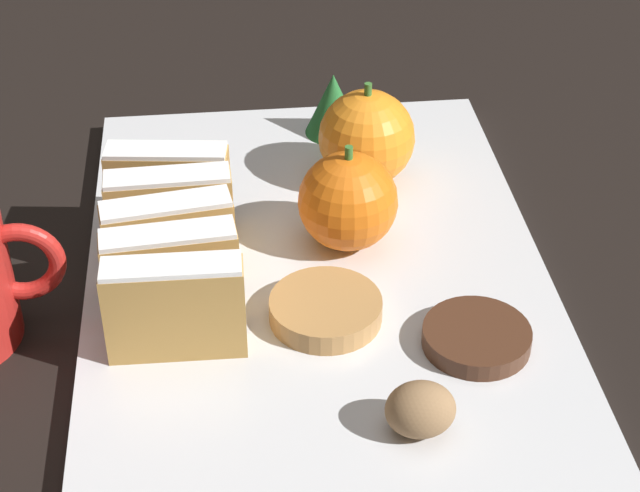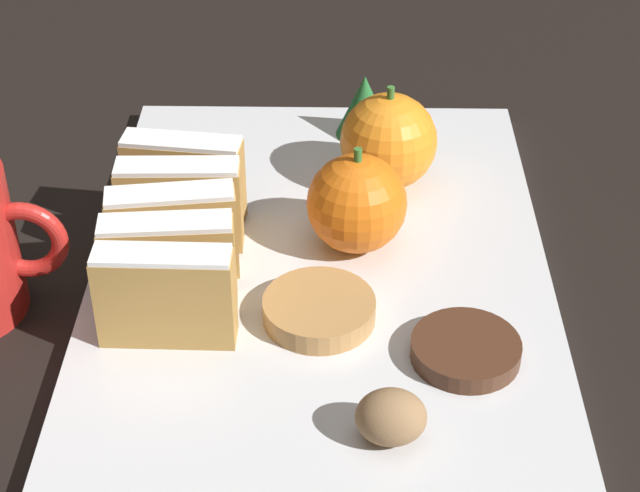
{
  "view_description": "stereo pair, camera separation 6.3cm",
  "coord_description": "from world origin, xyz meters",
  "px_view_note": "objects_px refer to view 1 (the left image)",
  "views": [
    {
      "loc": [
        -0.05,
        -0.51,
        0.41
      ],
      "look_at": [
        0.0,
        0.0,
        0.04
      ],
      "focal_mm": 60.0,
      "sensor_mm": 36.0,
      "label": 1
    },
    {
      "loc": [
        0.01,
        -0.51,
        0.41
      ],
      "look_at": [
        0.0,
        0.0,
        0.04
      ],
      "focal_mm": 60.0,
      "sensor_mm": 36.0,
      "label": 2
    }
  ],
  "objects_px": {
    "orange_far": "(367,138)",
    "walnut": "(420,409)",
    "orange_near": "(348,201)",
    "chocolate_cookie": "(477,337)"
  },
  "relations": [
    {
      "from": "orange_near",
      "to": "orange_far",
      "type": "height_order",
      "value": "orange_far"
    },
    {
      "from": "orange_near",
      "to": "chocolate_cookie",
      "type": "xyz_separation_m",
      "value": [
        0.06,
        -0.11,
        -0.03
      ]
    },
    {
      "from": "orange_far",
      "to": "chocolate_cookie",
      "type": "height_order",
      "value": "orange_far"
    },
    {
      "from": "orange_far",
      "to": "walnut",
      "type": "distance_m",
      "value": 0.24
    },
    {
      "from": "orange_near",
      "to": "chocolate_cookie",
      "type": "relative_size",
      "value": 1.15
    },
    {
      "from": "orange_far",
      "to": "chocolate_cookie",
      "type": "xyz_separation_m",
      "value": [
        0.04,
        -0.18,
        -0.03
      ]
    },
    {
      "from": "orange_far",
      "to": "walnut",
      "type": "bearing_deg",
      "value": -91.55
    },
    {
      "from": "orange_far",
      "to": "orange_near",
      "type": "bearing_deg",
      "value": -106.82
    },
    {
      "from": "chocolate_cookie",
      "to": "orange_far",
      "type": "bearing_deg",
      "value": 101.78
    },
    {
      "from": "orange_far",
      "to": "walnut",
      "type": "relative_size",
      "value": 2.03
    }
  ]
}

